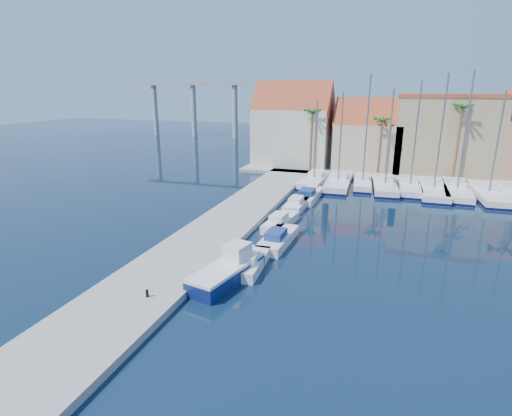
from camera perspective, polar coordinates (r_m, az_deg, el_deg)
The scene contains 26 objects.
ground at distance 22.73m, azimuth 1.94°, elevation -17.30°, with size 260.00×260.00×0.00m, color black.
quay_west at distance 36.84m, azimuth -5.50°, elevation -3.15°, with size 6.00×77.00×0.50m, color gray.
shore_north at distance 67.42m, azimuth 22.24°, elevation 4.81°, with size 54.00×16.00×0.50m, color gray.
bollard at distance 25.73m, azimuth -15.28°, elevation -11.69°, with size 0.19×0.19×0.46m, color black.
fishing_boat at distance 27.80m, azimuth -3.94°, elevation -8.80°, with size 3.57×6.84×2.28m.
motorboat_west_0 at distance 29.44m, azimuth -0.66°, elevation -7.78°, with size 1.93×5.30×1.40m.
motorboat_west_1 at distance 33.96m, azimuth 3.12°, elevation -4.38°, with size 2.26×6.28×1.40m.
motorboat_west_2 at distance 38.24m, azimuth 3.49°, elevation -1.94°, with size 2.38×5.94×1.40m.
motorboat_west_3 at distance 44.30m, azimuth 5.89°, elevation 0.62°, with size 2.07×5.89×1.40m.
motorboat_west_4 at distance 47.96m, azimuth 7.45°, elevation 1.82°, with size 2.49×7.22×1.40m.
sailboat_0 at distance 56.21m, azimuth 8.42°, elevation 4.04°, with size 3.05×10.39×11.08m.
sailboat_1 at distance 55.64m, azimuth 11.71°, elevation 3.74°, with size 3.51×11.93×12.22m.
sailboat_2 at distance 55.58m, azimuth 14.96°, elevation 3.60°, with size 2.87×8.66×14.48m.
sailboat_3 at distance 55.11m, azimuth 17.90°, elevation 3.16°, with size 3.71×11.03×12.69m.
sailboat_4 at distance 55.41m, azimuth 21.10°, elevation 2.94°, with size 2.76×10.04×13.67m.
sailboat_5 at distance 55.10m, azimuth 23.98°, elevation 2.53°, with size 3.26×11.88×14.44m.
sailboat_6 at distance 55.95m, azimuth 26.71°, elevation 2.38°, with size 3.83×12.03×14.77m.
sailboat_7 at distance 55.91m, azimuth 30.11°, elevation 1.87°, with size 3.69×11.85×12.50m.
sailboat_8 at distance 57.40m, azimuth 32.63°, elevation 1.85°, with size 3.27×9.98×13.21m.
building_0 at distance 67.15m, azimuth 5.36°, elevation 11.34°, with size 12.30×9.00×13.50m.
building_1 at distance 65.60m, azimuth 15.72°, elevation 9.60°, with size 10.30×8.00×11.00m.
building_2 at distance 66.86m, azimuth 25.40°, elevation 9.58°, with size 14.20×10.20×11.50m.
palm_0 at distance 61.25m, azimuth 8.05°, elevation 13.14°, with size 2.60×2.60×10.15m.
palm_1 at distance 60.28m, azimuth 17.58°, elevation 11.59°, with size 2.60×2.60×9.15m.
palm_2 at distance 60.78m, azimuth 27.40°, elevation 12.35°, with size 2.60×2.60×11.15m.
viaduct at distance 109.51m, azimuth -5.62°, elevation 15.34°, with size 48.00×2.20×14.45m.
Camera 1 is at (5.27, -18.09, 12.71)m, focal length 28.00 mm.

